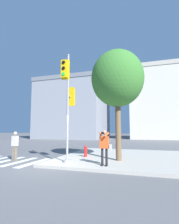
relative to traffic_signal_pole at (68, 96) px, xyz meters
name	(u,v)px	position (x,y,z in m)	size (l,w,h in m)	color
ground_plane	(48,166)	(-0.75, -0.52, -3.53)	(160.00, 160.00, 0.00)	#5B5B5E
sidewalk_corner	(129,157)	(2.75, 2.98, -3.46)	(8.00, 8.00, 0.14)	#ADA89E
crosswalk_stripes	(0,160)	(-4.28, 0.06, -3.53)	(5.06, 2.90, 0.01)	silver
traffic_signal_pole	(68,96)	(0.00, 0.00, 0.00)	(0.43, 1.17, 5.65)	#939399
person_photographer	(105,144)	(1.98, -0.23, -2.44)	(0.58, 0.54, 1.61)	black
pedestrian_distant	(15,145)	(-3.45, 0.24, -2.65)	(0.34, 0.20, 1.66)	#6B6051
street_tree	(117,79)	(2.39, 1.33, 1.05)	(2.90, 2.90, 6.07)	brown
fire_hydrant	(86,151)	(0.28, 2.02, -3.06)	(0.19, 0.25, 0.68)	red
building_left	(74,110)	(-10.98, 26.67, 2.61)	(13.55, 12.04, 12.25)	gray
building_right	(176,102)	(9.62, 29.24, 3.65)	(17.49, 8.76, 14.33)	beige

